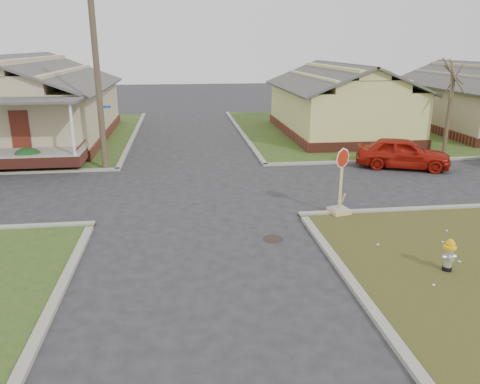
{
  "coord_description": "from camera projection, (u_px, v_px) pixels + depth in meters",
  "views": [
    {
      "loc": [
        -0.53,
        -13.68,
        5.78
      ],
      "look_at": [
        1.35,
        1.0,
        1.1
      ],
      "focal_mm": 35.0,
      "sensor_mm": 36.0,
      "label": 1
    }
  ],
  "objects": [
    {
      "name": "side_house_yellow",
      "position": [
        340.0,
        101.0,
        30.9
      ],
      "size": [
        7.6,
        11.6,
        4.7
      ],
      "color": "brown",
      "rests_on": "ground"
    },
    {
      "name": "ground",
      "position": [
        202.0,
        236.0,
        14.74
      ],
      "size": [
        120.0,
        120.0,
        0.0
      ],
      "primitive_type": "plane",
      "color": "#272629",
      "rests_on": "ground"
    },
    {
      "name": "curbs",
      "position": [
        196.0,
        190.0,
        19.47
      ],
      "size": [
        80.0,
        40.0,
        0.12
      ],
      "primitive_type": null,
      "color": "gray",
      "rests_on": "ground"
    },
    {
      "name": "hedge_right",
      "position": [
        28.0,
        159.0,
        22.24
      ],
      "size": [
        1.42,
        1.16,
        1.08
      ],
      "primitive_type": "ellipsoid",
      "color": "#143714",
      "rests_on": "verge_far_left"
    },
    {
      "name": "fire_hydrant",
      "position": [
        449.0,
        253.0,
        12.27
      ],
      "size": [
        0.33,
        0.33,
        0.9
      ],
      "rotation": [
        0.0,
        0.0,
        -0.01
      ],
      "color": "black",
      "rests_on": "ground"
    },
    {
      "name": "stop_sign",
      "position": [
        340.0,
        199.0,
        16.49
      ],
      "size": [
        0.67,
        0.66,
        2.37
      ],
      "rotation": [
        0.0,
        0.0,
        0.22
      ],
      "color": "tan",
      "rests_on": "ground"
    },
    {
      "name": "side_house_tan",
      "position": [
        480.0,
        99.0,
        32.12
      ],
      "size": [
        7.6,
        11.6,
        4.7
      ],
      "color": "brown",
      "rests_on": "ground"
    },
    {
      "name": "corner_house",
      "position": [
        24.0,
        104.0,
        28.62
      ],
      "size": [
        10.1,
        15.5,
        5.3
      ],
      "color": "brown",
      "rests_on": "ground"
    },
    {
      "name": "utility_pole",
      "position": [
        97.0,
        70.0,
        21.24
      ],
      "size": [
        1.8,
        0.28,
        9.0
      ],
      "color": "#453928",
      "rests_on": "ground"
    },
    {
      "name": "tree_mid_right",
      "position": [
        449.0,
        114.0,
        25.44
      ],
      "size": [
        0.22,
        0.22,
        4.2
      ],
      "primitive_type": "cylinder",
      "color": "#453928",
      "rests_on": "verge_far_right"
    },
    {
      "name": "red_sedan",
      "position": [
        403.0,
        153.0,
        22.69
      ],
      "size": [
        4.74,
        3.27,
        1.5
      ],
      "primitive_type": "imported",
      "rotation": [
        0.0,
        0.0,
        1.19
      ],
      "color": "#A0160B",
      "rests_on": "ground"
    },
    {
      "name": "manhole",
      "position": [
        273.0,
        239.0,
        14.53
      ],
      "size": [
        0.64,
        0.64,
        0.01
      ],
      "primitive_type": "cylinder",
      "color": "black",
      "rests_on": "ground"
    }
  ]
}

